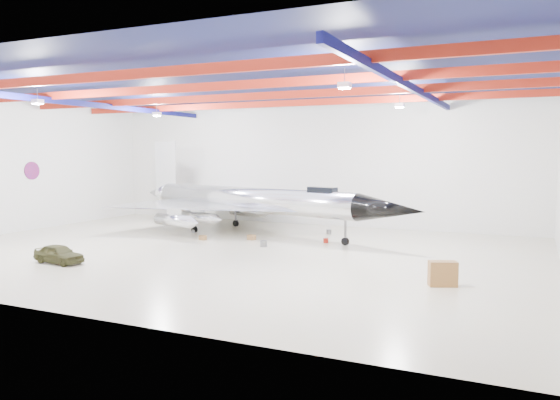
% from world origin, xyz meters
% --- Properties ---
extents(floor, '(40.00, 40.00, 0.00)m').
position_xyz_m(floor, '(0.00, 0.00, 0.00)').
color(floor, beige).
rests_on(floor, ground).
extents(wall_back, '(40.00, 0.00, 40.00)m').
position_xyz_m(wall_back, '(0.00, 15.00, 5.50)').
color(wall_back, silver).
rests_on(wall_back, floor).
extents(wall_left, '(0.00, 30.00, 30.00)m').
position_xyz_m(wall_left, '(-20.00, 0.00, 5.50)').
color(wall_left, silver).
rests_on(wall_left, floor).
extents(ceiling, '(40.00, 40.00, 0.00)m').
position_xyz_m(ceiling, '(0.00, 0.00, 11.00)').
color(ceiling, '#0A0F38').
rests_on(ceiling, wall_back).
extents(ceiling_structure, '(39.50, 29.50, 1.08)m').
position_xyz_m(ceiling_structure, '(0.00, 0.00, 10.32)').
color(ceiling_structure, maroon).
rests_on(ceiling_structure, ceiling).
extents(wall_roundel, '(0.10, 1.50, 1.50)m').
position_xyz_m(wall_roundel, '(-19.94, 2.00, 5.00)').
color(wall_roundel, '#B21414').
rests_on(wall_roundel, wall_left).
extents(jet_aircraft, '(27.25, 19.05, 7.53)m').
position_xyz_m(jet_aircraft, '(-2.20, 7.57, 2.47)').
color(jet_aircraft, silver).
rests_on(jet_aircraft, floor).
extents(jeep, '(3.39, 1.60, 1.12)m').
position_xyz_m(jeep, '(-7.02, -7.54, 0.56)').
color(jeep, '#3C3C1E').
rests_on(jeep, floor).
extents(desk, '(1.50, 1.13, 1.23)m').
position_xyz_m(desk, '(14.41, -3.83, 0.62)').
color(desk, brown).
rests_on(desk, floor).
extents(crate_ply, '(0.57, 0.50, 0.34)m').
position_xyz_m(crate_ply, '(-3.97, 3.31, 0.17)').
color(crate_ply, olive).
rests_on(crate_ply, floor).
extents(engine_drum, '(0.55, 0.55, 0.44)m').
position_xyz_m(engine_drum, '(1.49, 2.53, 0.22)').
color(engine_drum, '#59595B').
rests_on(engine_drum, floor).
extents(crate_small, '(0.46, 0.41, 0.26)m').
position_xyz_m(crate_small, '(-6.57, 6.13, 0.13)').
color(crate_small, '#59595B').
rests_on(crate_small, floor).
extents(tool_chest, '(0.44, 0.44, 0.34)m').
position_xyz_m(tool_chest, '(4.86, 5.90, 0.17)').
color(tool_chest, maroon).
rests_on(tool_chest, floor).
extents(oil_barrel, '(0.61, 0.53, 0.38)m').
position_xyz_m(oil_barrel, '(-0.68, 4.88, 0.19)').
color(oil_barrel, olive).
rests_on(oil_barrel, floor).
extents(spares_box, '(0.50, 0.50, 0.36)m').
position_xyz_m(spares_box, '(3.58, 10.17, 0.18)').
color(spares_box, '#59595B').
rests_on(spares_box, floor).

